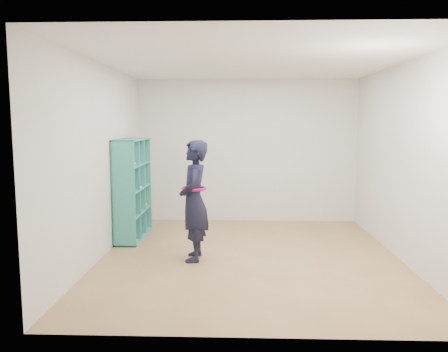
{
  "coord_description": "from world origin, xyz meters",
  "views": [
    {
      "loc": [
        -0.15,
        -5.76,
        1.81
      ],
      "look_at": [
        -0.36,
        0.3,
        1.07
      ],
      "focal_mm": 35.0,
      "sensor_mm": 36.0,
      "label": 1
    }
  ],
  "objects": [
    {
      "name": "floor",
      "position": [
        0.0,
        0.0,
        0.0
      ],
      "size": [
        4.5,
        4.5,
        0.0
      ],
      "primitive_type": "plane",
      "color": "olive",
      "rests_on": "ground"
    },
    {
      "name": "ceiling",
      "position": [
        0.0,
        0.0,
        2.6
      ],
      "size": [
        4.5,
        4.5,
        0.0
      ],
      "primitive_type": "plane",
      "color": "white",
      "rests_on": "wall_back"
    },
    {
      "name": "wall_left",
      "position": [
        -2.0,
        0.0,
        1.3
      ],
      "size": [
        0.02,
        4.5,
        2.6
      ],
      "primitive_type": "cube",
      "color": "silver",
      "rests_on": "floor"
    },
    {
      "name": "wall_right",
      "position": [
        2.0,
        0.0,
        1.3
      ],
      "size": [
        0.02,
        4.5,
        2.6
      ],
      "primitive_type": "cube",
      "color": "silver",
      "rests_on": "floor"
    },
    {
      "name": "wall_back",
      "position": [
        0.0,
        2.25,
        1.3
      ],
      "size": [
        4.0,
        0.02,
        2.6
      ],
      "primitive_type": "cube",
      "color": "silver",
      "rests_on": "floor"
    },
    {
      "name": "wall_front",
      "position": [
        0.0,
        -2.25,
        1.3
      ],
      "size": [
        4.0,
        0.02,
        2.6
      ],
      "primitive_type": "cube",
      "color": "silver",
      "rests_on": "floor"
    },
    {
      "name": "bookshelf",
      "position": [
        -1.85,
        0.98,
        0.76
      ],
      "size": [
        0.34,
        1.18,
        1.57
      ],
      "color": "teal",
      "rests_on": "floor"
    },
    {
      "name": "person",
      "position": [
        -0.74,
        -0.13,
        0.8
      ],
      "size": [
        0.41,
        0.6,
        1.59
      ],
      "rotation": [
        0.0,
        0.0,
        -1.53
      ],
      "color": "black",
      "rests_on": "floor"
    },
    {
      "name": "smartphone",
      "position": [
        -0.88,
        -0.06,
        0.9
      ],
      "size": [
        0.04,
        0.1,
        0.12
      ],
      "rotation": [
        0.48,
        0.0,
        0.31
      ],
      "color": "silver",
      "rests_on": "person"
    }
  ]
}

